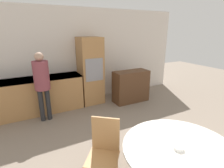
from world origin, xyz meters
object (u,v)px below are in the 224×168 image
person_standing (42,80)px  bowl_near (179,148)px  sideboard (131,86)px  chair_far_left (104,148)px  dining_table (178,162)px  oven_unit (91,71)px

person_standing → bowl_near: 3.05m
sideboard → person_standing: size_ratio=0.65×
chair_far_left → sideboard: bearing=88.1°
chair_far_left → dining_table: bearing=-5.8°
oven_unit → bowl_near: bearing=-94.2°
oven_unit → person_standing: (-1.33, -0.51, 0.05)m
oven_unit → sideboard: (1.03, -0.49, -0.47)m
dining_table → person_standing: bearing=111.6°
dining_table → bowl_near: size_ratio=10.93×
oven_unit → person_standing: bearing=-158.9°
oven_unit → chair_far_left: (-0.86, -2.69, -0.41)m
chair_far_left → person_standing: bearing=141.0°
oven_unit → chair_far_left: size_ratio=1.99×
dining_table → person_standing: 3.08m
chair_far_left → bowl_near: (0.62, -0.66, 0.24)m
dining_table → bowl_near: bowl_near is taller
person_standing → bowl_near: bearing=-69.1°
dining_table → bowl_near: (-0.04, -0.01, 0.22)m
person_standing → dining_table: bearing=-68.4°
sideboard → dining_table: 3.11m
chair_far_left → bowl_near: size_ratio=7.64×
oven_unit → bowl_near: 3.36m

